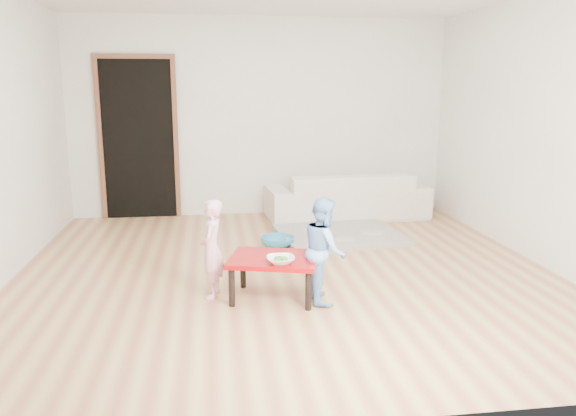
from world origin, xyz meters
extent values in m
cube|color=#A56847|center=(0.00, 0.00, 0.00)|extent=(5.00, 5.00, 0.01)
cube|color=white|center=(0.00, 2.50, 1.30)|extent=(5.00, 0.02, 2.60)
cube|color=white|center=(2.50, 0.00, 1.30)|extent=(0.02, 5.00, 2.60)
imported|color=beige|center=(1.09, 2.05, 0.30)|extent=(2.14, 0.96, 0.61)
cube|color=orange|center=(0.69, 1.88, 0.46)|extent=(0.46, 0.41, 0.12)
imported|color=white|center=(-0.15, -0.87, 0.38)|extent=(0.22, 0.22, 0.05)
imported|color=pink|center=(-0.68, -0.58, 0.41)|extent=(0.24, 0.33, 0.82)
imported|color=#62A9E3|center=(0.21, -0.78, 0.43)|extent=(0.33, 0.42, 0.85)
imported|color=#3395C1|center=(0.02, 0.80, 0.06)|extent=(0.37, 0.37, 0.11)
camera|label=1|loc=(-0.66, -5.04, 1.72)|focal=35.00mm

